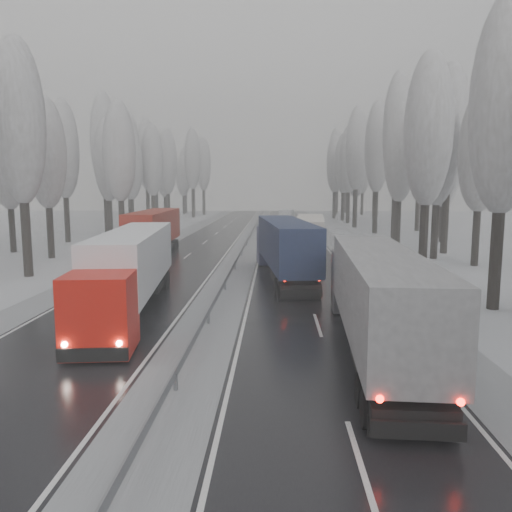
# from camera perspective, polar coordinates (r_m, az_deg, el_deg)

# --- Properties ---
(ground) EXTENTS (260.00, 260.00, 0.00)m
(ground) POSITION_cam_1_polar(r_m,az_deg,el_deg) (13.43, -12.75, -21.49)
(ground) COLOR silver
(ground) RESTS_ON ground
(carriageway_right) EXTENTS (7.50, 200.00, 0.03)m
(carriageway_right) POSITION_cam_1_polar(r_m,az_deg,el_deg) (41.85, 5.01, -1.17)
(carriageway_right) COLOR black
(carriageway_right) RESTS_ON ground
(carriageway_left) EXTENTS (7.50, 200.00, 0.03)m
(carriageway_left) POSITION_cam_1_polar(r_m,az_deg,el_deg) (42.65, -9.23, -1.08)
(carriageway_left) COLOR black
(carriageway_left) RESTS_ON ground
(median_slush) EXTENTS (3.00, 200.00, 0.04)m
(median_slush) POSITION_cam_1_polar(r_m,az_deg,el_deg) (41.92, -2.17, -1.13)
(median_slush) COLOR #9B9EA2
(median_slush) RESTS_ON ground
(shoulder_right) EXTENTS (2.40, 200.00, 0.04)m
(shoulder_right) POSITION_cam_1_polar(r_m,az_deg,el_deg) (42.38, 11.71, -1.19)
(shoulder_right) COLOR #9B9EA2
(shoulder_right) RESTS_ON ground
(shoulder_left) EXTENTS (2.40, 200.00, 0.04)m
(shoulder_left) POSITION_cam_1_polar(r_m,az_deg,el_deg) (43.90, -15.57, -1.00)
(shoulder_left) COLOR #9B9EA2
(shoulder_left) RESTS_ON ground
(median_guardrail) EXTENTS (0.12, 200.00, 0.76)m
(median_guardrail) POSITION_cam_1_polar(r_m,az_deg,el_deg) (41.82, -2.18, -0.35)
(median_guardrail) COLOR slate
(median_guardrail) RESTS_ON ground
(tree_16) EXTENTS (3.60, 3.60, 16.53)m
(tree_16) POSITION_cam_1_polar(r_m,az_deg,el_deg) (29.73, 26.64, 15.00)
(tree_16) COLOR black
(tree_16) RESTS_ON ground
(tree_18) EXTENTS (3.60, 3.60, 16.58)m
(tree_18) POSITION_cam_1_polar(r_m,az_deg,el_deg) (40.17, 19.10, 13.35)
(tree_18) COLOR black
(tree_18) RESTS_ON ground
(tree_19) EXTENTS (3.60, 3.60, 14.57)m
(tree_19) POSITION_cam_1_polar(r_m,az_deg,el_deg) (45.64, 24.31, 10.76)
(tree_19) COLOR black
(tree_19) RESTS_ON ground
(tree_20) EXTENTS (3.60, 3.60, 15.71)m
(tree_20) POSITION_cam_1_polar(r_m,az_deg,el_deg) (48.86, 20.16, 11.59)
(tree_20) COLOR black
(tree_20) RESTS_ON ground
(tree_21) EXTENTS (3.60, 3.60, 18.62)m
(tree_21) POSITION_cam_1_polar(r_m,az_deg,el_deg) (53.50, 21.24, 13.17)
(tree_21) COLOR black
(tree_21) RESTS_ON ground
(tree_22) EXTENTS (3.60, 3.60, 15.86)m
(tree_22) POSITION_cam_1_polar(r_m,az_deg,el_deg) (58.66, 16.17, 11.14)
(tree_22) COLOR black
(tree_22) RESTS_ON ground
(tree_23) EXTENTS (3.60, 3.60, 13.55)m
(tree_23) POSITION_cam_1_polar(r_m,az_deg,el_deg) (64.16, 20.78, 9.31)
(tree_23) COLOR black
(tree_23) RESTS_ON ground
(tree_24) EXTENTS (3.60, 3.60, 20.49)m
(tree_24) POSITION_cam_1_polar(r_m,az_deg,el_deg) (64.37, 15.86, 13.46)
(tree_24) COLOR black
(tree_24) RESTS_ON ground
(tree_25) EXTENTS (3.60, 3.60, 19.44)m
(tree_25) POSITION_cam_1_polar(r_m,az_deg,el_deg) (70.00, 20.70, 12.23)
(tree_25) COLOR black
(tree_25) RESTS_ON ground
(tree_26) EXTENTS (3.60, 3.60, 18.78)m
(tree_26) POSITION_cam_1_polar(r_m,az_deg,el_deg) (74.18, 13.69, 11.91)
(tree_26) COLOR black
(tree_26) RESTS_ON ground
(tree_27) EXTENTS (3.60, 3.60, 17.62)m
(tree_27) POSITION_cam_1_polar(r_m,az_deg,el_deg) (79.67, 18.23, 10.91)
(tree_27) COLOR black
(tree_27) RESTS_ON ground
(tree_28) EXTENTS (3.60, 3.60, 19.62)m
(tree_28) POSITION_cam_1_polar(r_m,az_deg,el_deg) (84.50, 11.41, 11.81)
(tree_28) COLOR black
(tree_28) RESTS_ON ground
(tree_29) EXTENTS (3.60, 3.60, 18.11)m
(tree_29) POSITION_cam_1_polar(r_m,az_deg,el_deg) (89.77, 15.72, 10.81)
(tree_29) COLOR black
(tree_29) RESTS_ON ground
(tree_30) EXTENTS (3.60, 3.60, 17.86)m
(tree_30) POSITION_cam_1_polar(r_m,az_deg,el_deg) (94.08, 10.58, 10.72)
(tree_30) COLOR black
(tree_30) RESTS_ON ground
(tree_31) EXTENTS (3.60, 3.60, 18.58)m
(tree_31) POSITION_cam_1_polar(r_m,az_deg,el_deg) (99.04, 13.69, 10.75)
(tree_31) COLOR black
(tree_31) RESTS_ON ground
(tree_32) EXTENTS (3.60, 3.60, 17.33)m
(tree_32) POSITION_cam_1_polar(r_m,az_deg,el_deg) (101.50, 9.99, 10.33)
(tree_32) COLOR black
(tree_32) RESTS_ON ground
(tree_33) EXTENTS (3.60, 3.60, 14.33)m
(tree_33) POSITION_cam_1_polar(r_m,az_deg,el_deg) (105.84, 11.38, 9.14)
(tree_33) COLOR black
(tree_33) RESTS_ON ground
(tree_34) EXTENTS (3.60, 3.60, 17.63)m
(tree_34) POSITION_cam_1_polar(r_m,az_deg,el_deg) (108.44, 9.01, 10.28)
(tree_34) COLOR black
(tree_34) RESTS_ON ground
(tree_35) EXTENTS (3.60, 3.60, 18.25)m
(tree_35) POSITION_cam_1_polar(r_m,az_deg,el_deg) (113.83, 13.46, 10.24)
(tree_35) COLOR black
(tree_35) RESTS_ON ground
(tree_36) EXTENTS (3.60, 3.60, 20.23)m
(tree_36) POSITION_cam_1_polar(r_m,az_deg,el_deg) (118.44, 9.10, 10.86)
(tree_36) COLOR black
(tree_36) RESTS_ON ground
(tree_37) EXTENTS (3.60, 3.60, 16.37)m
(tree_37) POSITION_cam_1_polar(r_m,az_deg,el_deg) (123.29, 12.12, 9.52)
(tree_37) COLOR black
(tree_37) RESTS_ON ground
(tree_38) EXTENTS (3.60, 3.60, 17.97)m
(tree_38) POSITION_cam_1_polar(r_m,az_deg,el_deg) (129.05, 9.28, 9.96)
(tree_38) COLOR black
(tree_38) RESTS_ON ground
(tree_39) EXTENTS (3.60, 3.60, 16.19)m
(tree_39) POSITION_cam_1_polar(r_m,az_deg,el_deg) (133.34, 10.28, 9.38)
(tree_39) COLOR black
(tree_39) RESTS_ON ground
(tree_58) EXTENTS (3.60, 3.60, 17.21)m
(tree_58) POSITION_cam_1_polar(r_m,az_deg,el_deg) (40.52, -25.43, 13.55)
(tree_58) COLOR black
(tree_58) RESTS_ON ground
(tree_60) EXTENTS (3.60, 3.60, 14.84)m
(tree_60) POSITION_cam_1_polar(r_m,az_deg,el_deg) (50.17, -22.87, 10.71)
(tree_60) COLOR black
(tree_60) RESTS_ON ground
(tree_61) EXTENTS (3.60, 3.60, 13.95)m
(tree_61) POSITION_cam_1_polar(r_m,az_deg,el_deg) (56.30, -26.50, 9.54)
(tree_61) COLOR black
(tree_61) RESTS_ON ground
(tree_62) EXTENTS (3.60, 3.60, 16.04)m
(tree_62) POSITION_cam_1_polar(r_m,az_deg,el_deg) (57.75, -15.35, 11.34)
(tree_62) COLOR black
(tree_62) RESTS_ON ground
(tree_63) EXTENTS (3.60, 3.60, 16.88)m
(tree_63) POSITION_cam_1_polar(r_m,az_deg,el_deg) (64.26, -21.14, 11.19)
(tree_63) COLOR black
(tree_63) RESTS_ON ground
(tree_64) EXTENTS (3.60, 3.60, 15.42)m
(tree_64) POSITION_cam_1_polar(r_m,az_deg,el_deg) (67.59, -16.57, 10.40)
(tree_64) COLOR black
(tree_64) RESTS_ON ground
(tree_65) EXTENTS (3.60, 3.60, 19.48)m
(tree_65) POSITION_cam_1_polar(r_m,az_deg,el_deg) (72.12, -16.99, 12.27)
(tree_65) COLOR black
(tree_65) RESTS_ON ground
(tree_66) EXTENTS (3.60, 3.60, 15.23)m
(tree_66) POSITION_cam_1_polar(r_m,az_deg,el_deg) (76.74, -14.15, 10.05)
(tree_66) COLOR black
(tree_66) RESTS_ON ground
(tree_67) EXTENTS (3.60, 3.60, 17.09)m
(tree_67) POSITION_cam_1_polar(r_m,az_deg,el_deg) (81.03, -14.33, 10.76)
(tree_67) COLOR black
(tree_67) RESTS_ON ground
(tree_68) EXTENTS (3.60, 3.60, 16.65)m
(tree_68) POSITION_cam_1_polar(r_m,az_deg,el_deg) (82.91, -11.78, 10.57)
(tree_68) COLOR black
(tree_68) RESTS_ON ground
(tree_69) EXTENTS (3.60, 3.60, 19.35)m
(tree_69) POSITION_cam_1_polar(r_m,az_deg,el_deg) (88.12, -14.29, 11.44)
(tree_69) COLOR black
(tree_69) RESTS_ON ground
(tree_70) EXTENTS (3.60, 3.60, 17.09)m
(tree_70) POSITION_cam_1_polar(r_m,az_deg,el_deg) (92.67, -10.11, 10.48)
(tree_70) COLOR black
(tree_70) RESTS_ON ground
(tree_71) EXTENTS (3.60, 3.60, 19.61)m
(tree_71) POSITION_cam_1_polar(r_m,az_deg,el_deg) (97.74, -12.40, 11.21)
(tree_71) COLOR black
(tree_71) RESTS_ON ground
(tree_72) EXTENTS (3.60, 3.60, 15.11)m
(tree_72) POSITION_cam_1_polar(r_m,az_deg,el_deg) (102.30, -10.41, 9.50)
(tree_72) COLOR black
(tree_72) RESTS_ON ground
(tree_73) EXTENTS (3.60, 3.60, 17.22)m
(tree_73) POSITION_cam_1_polar(r_m,az_deg,el_deg) (106.89, -11.49, 10.12)
(tree_73) COLOR black
(tree_73) RESTS_ON ground
(tree_74) EXTENTS (3.60, 3.60, 19.68)m
(tree_74) POSITION_cam_1_polar(r_m,az_deg,el_deg) (112.29, -7.27, 10.89)
(tree_74) COLOR black
(tree_74) RESTS_ON ground
(tree_75) EXTENTS (3.60, 3.60, 18.60)m
(tree_75) POSITION_cam_1_polar(r_m,az_deg,el_deg) (117.97, -11.39, 10.32)
(tree_75) COLOR black
(tree_75) RESTS_ON ground
(tree_76) EXTENTS (3.60, 3.60, 18.55)m
(tree_76) POSITION_cam_1_polar(r_m,az_deg,el_deg) (121.36, -6.04, 10.33)
(tree_76) COLOR black
(tree_76) RESTS_ON ground
(tree_77) EXTENTS (3.60, 3.60, 14.32)m
(tree_77) POSITION_cam_1_polar(r_m,az_deg,el_deg) (126.13, -8.32, 8.98)
(tree_77) COLOR black
(tree_77) RESTS_ON ground
(tree_78) EXTENTS (3.60, 3.60, 19.55)m
(tree_78) POSITION_cam_1_polar(r_m,az_deg,el_deg) (128.43, -7.20, 10.46)
(tree_78) COLOR black
(tree_78) RESTS_ON ground
(tree_79) EXTENTS (3.60, 3.60, 17.07)m
(tree_79) POSITION_cam_1_polar(r_m,az_deg,el_deg) (132.78, -8.10, 9.67)
(tree_79) COLOR black
(tree_79) RESTS_ON ground
(truck_grey_tarp) EXTENTS (3.41, 16.34, 4.16)m
(truck_grey_tarp) POSITION_cam_1_polar(r_m,az_deg,el_deg) (20.27, 13.50, -4.08)
(truck_grey_tarp) COLOR #49484D
(truck_grey_tarp) RESTS_ON ground
(truck_blue_box) EXTENTS (4.54, 16.79, 4.27)m
(truck_blue_box) POSITION_cam_1_polar(r_m,az_deg,el_deg) (35.63, 3.19, 1.29)
(truck_blue_box) COLOR #202450
(truck_blue_box) RESTS_ON ground
(truck_cream_box) EXTENTS (3.59, 15.27, 3.89)m
(truck_cream_box) POSITION_cam_1_polar(r_m,az_deg,el_deg) (46.28, 6.17, 2.48)
(truck_cream_box) COLOR #BDB4A7
(truck_cream_box) RESTS_ON ground
(box_truck_distant) EXTENTS (2.93, 7.03, 2.55)m
(box_truck_distant) POSITION_cam_1_polar(r_m,az_deg,el_deg) (92.90, 3.52, 4.57)
(box_truck_distant) COLOR silver
(box_truck_distant) RESTS_ON ground
(truck_red_white) EXTENTS (4.31, 16.62, 4.23)m
(truck_red_white) POSITION_cam_1_polar(r_m,az_deg,el_deg) (26.76, -14.14, -1.16)
(truck_red_white) COLOR red
(truck_red_white) RESTS_ON ground
(truck_red_red) EXTENTS (3.27, 17.11, 4.37)m
(truck_red_red) POSITION_cam_1_polar(r_m,az_deg,el_deg) (46.94, -11.85, 2.78)
(truck_red_red) COLOR #B90A21
(truck_red_red) RESTS_ON ground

